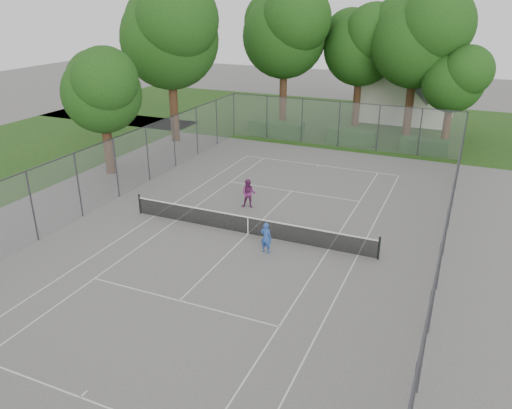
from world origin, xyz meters
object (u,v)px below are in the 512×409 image
at_px(tennis_net, 248,225).
at_px(woman_player, 249,194).
at_px(girl_player, 266,238).
at_px(house, 411,76).

bearing_deg(tennis_net, woman_player, 113.72).
distance_m(girl_player, woman_player, 5.34).
height_order(house, girl_player, house).
relative_size(house, woman_player, 6.18).
relative_size(girl_player, woman_player, 0.91).
bearing_deg(woman_player, tennis_net, -79.48).
bearing_deg(tennis_net, girl_player, -42.06).
bearing_deg(woman_player, girl_player, -70.33).
relative_size(tennis_net, house, 1.27).
bearing_deg(tennis_net, house, 83.04).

